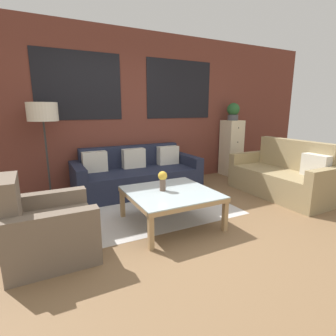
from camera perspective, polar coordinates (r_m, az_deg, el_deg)
The scene contains 11 objects.
ground_plane at distance 3.18m, azimuth 8.89°, elevation -14.22°, with size 16.00×16.00×0.00m, color brown.
wall_back_brick at distance 5.01m, azimuth -7.48°, elevation 12.37°, with size 8.40×0.09×2.80m.
rug at distance 3.98m, azimuth -3.85°, elevation -8.33°, with size 2.27×1.76×0.00m.
couch_dark at distance 4.64m, azimuth -6.77°, elevation -1.65°, with size 2.15×0.88×0.78m.
settee_vintage at distance 4.81m, azimuth 23.76°, elevation -1.85°, with size 0.80×1.69×0.92m.
armchair_corner at distance 2.89m, azimuth -24.78°, elevation -12.08°, with size 0.80×0.81×0.84m.
coffee_table at distance 3.30m, azimuth 0.56°, elevation -6.00°, with size 1.04×1.04×0.43m.
floor_lamp at distance 4.28m, azimuth -25.59°, elevation 10.23°, with size 0.43×0.43×1.53m.
drawer_cabinet at distance 5.92m, azimuth 13.60°, elevation 4.28°, with size 0.37×0.40×1.19m.
potted_plant at distance 5.86m, azimuth 14.00°, elevation 11.89°, with size 0.27×0.27×0.36m.
flower_vase at distance 3.27m, azimuth -1.18°, elevation -2.43°, with size 0.11×0.11×0.25m.
Camera 1 is at (-1.70, -2.27, 1.43)m, focal length 28.00 mm.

